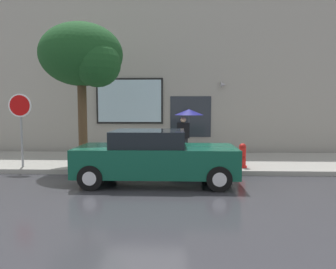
# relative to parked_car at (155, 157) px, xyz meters

# --- Properties ---
(ground_plane) EXTENTS (60.00, 60.00, 0.00)m
(ground_plane) POSITION_rel_parked_car_xyz_m (-0.37, -0.04, -0.73)
(ground_plane) COLOR #333338
(sidewalk) EXTENTS (20.00, 4.00, 0.15)m
(sidewalk) POSITION_rel_parked_car_xyz_m (-0.37, 2.96, -0.65)
(sidewalk) COLOR gray
(sidewalk) RESTS_ON ground
(building_facade) EXTENTS (20.00, 0.67, 7.00)m
(building_facade) POSITION_rel_parked_car_xyz_m (-0.38, 5.46, 2.76)
(building_facade) COLOR #9E998E
(building_facade) RESTS_ON ground
(parked_car) EXTENTS (4.33, 1.91, 1.46)m
(parked_car) POSITION_rel_parked_car_xyz_m (0.00, 0.00, 0.00)
(parked_car) COLOR #0F4C38
(parked_car) RESTS_ON ground
(fire_hydrant) EXTENTS (0.30, 0.44, 0.79)m
(fire_hydrant) POSITION_rel_parked_car_xyz_m (2.72, 1.54, -0.19)
(fire_hydrant) COLOR red
(fire_hydrant) RESTS_ON sidewalk
(pedestrian_with_umbrella) EXTENTS (1.10, 1.10, 1.89)m
(pedestrian_with_umbrella) POSITION_rel_parked_car_xyz_m (0.97, 3.12, 0.96)
(pedestrian_with_umbrella) COLOR black
(pedestrian_with_umbrella) RESTS_ON sidewalk
(street_tree) EXTENTS (2.77, 2.36, 4.74)m
(street_tree) POSITION_rel_parked_car_xyz_m (-2.48, 1.80, 3.02)
(street_tree) COLOR #4C3823
(street_tree) RESTS_ON sidewalk
(stop_sign) EXTENTS (0.76, 0.10, 2.39)m
(stop_sign) POSITION_rel_parked_car_xyz_m (-4.50, 1.42, 1.11)
(stop_sign) COLOR gray
(stop_sign) RESTS_ON sidewalk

